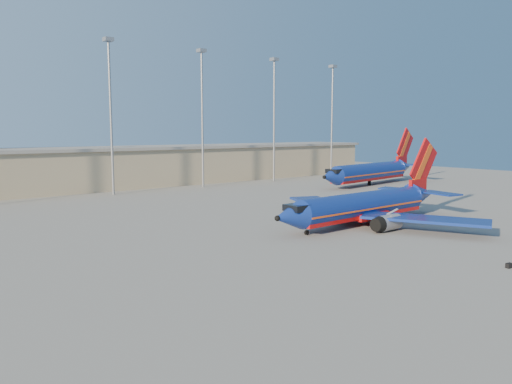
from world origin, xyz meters
The scene contains 5 objects.
ground centered at (0.00, 0.00, 0.00)m, with size 220.00×220.00×0.00m, color slate.
terminal_building centered at (10.00, 58.00, 4.32)m, with size 122.00×16.00×8.50m.
light_mast_row centered at (5.00, 46.00, 17.55)m, with size 101.60×1.60×28.65m.
aircraft_main centered at (7.84, -2.82, 2.32)m, with size 32.10×30.90×10.87m.
aircraft_second centered at (46.71, 26.37, 2.90)m, with size 37.21×14.41×12.63m.
Camera 1 is at (-42.93, -42.77, 11.85)m, focal length 35.00 mm.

